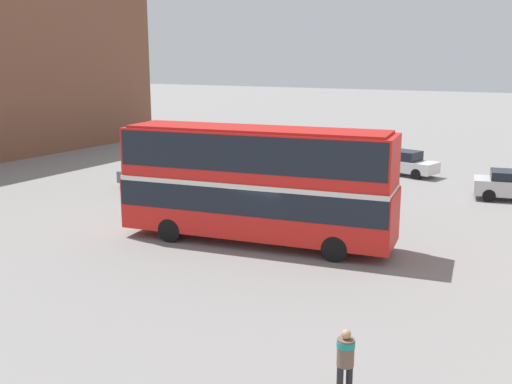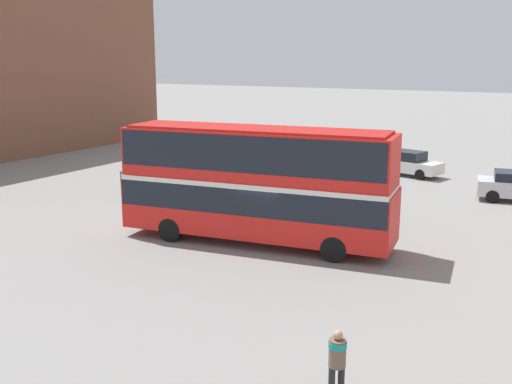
{
  "view_description": "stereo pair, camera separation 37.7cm",
  "coord_description": "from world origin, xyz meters",
  "px_view_note": "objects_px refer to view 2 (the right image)",
  "views": [
    {
      "loc": [
        11.11,
        -20.45,
        7.44
      ],
      "look_at": [
        -0.35,
        0.16,
        2.13
      ],
      "focal_mm": 42.0,
      "sensor_mm": 36.0,
      "label": 1
    },
    {
      "loc": [
        11.44,
        -20.27,
        7.44
      ],
      "look_at": [
        -0.35,
        0.16,
        2.13
      ],
      "focal_mm": 42.0,
      "sensor_mm": 36.0,
      "label": 2
    }
  ],
  "objects_px": {
    "double_decker_bus": "(256,178)",
    "parked_car_kerb_far": "(408,163)",
    "pedestrian_foreground": "(337,357)",
    "parked_car_side_street": "(157,177)"
  },
  "relations": [
    {
      "from": "parked_car_side_street",
      "to": "pedestrian_foreground",
      "type": "bearing_deg",
      "value": 146.29
    },
    {
      "from": "pedestrian_foreground",
      "to": "parked_car_side_street",
      "type": "distance_m",
      "value": 23.06
    },
    {
      "from": "parked_car_kerb_far",
      "to": "parked_car_side_street",
      "type": "xyz_separation_m",
      "value": [
        -11.34,
        -11.37,
        -0.06
      ]
    },
    {
      "from": "pedestrian_foreground",
      "to": "parked_car_kerb_far",
      "type": "bearing_deg",
      "value": -43.09
    },
    {
      "from": "double_decker_bus",
      "to": "parked_car_side_street",
      "type": "bearing_deg",
      "value": 141.09
    },
    {
      "from": "pedestrian_foreground",
      "to": "parked_car_kerb_far",
      "type": "relative_size",
      "value": 0.37
    },
    {
      "from": "pedestrian_foreground",
      "to": "parked_car_side_street",
      "type": "relative_size",
      "value": 0.38
    },
    {
      "from": "double_decker_bus",
      "to": "pedestrian_foreground",
      "type": "height_order",
      "value": "double_decker_bus"
    },
    {
      "from": "pedestrian_foreground",
      "to": "parked_car_side_street",
      "type": "xyz_separation_m",
      "value": [
        -17.4,
        15.13,
        -0.28
      ]
    },
    {
      "from": "double_decker_bus",
      "to": "parked_car_kerb_far",
      "type": "distance_m",
      "value": 17.51
    }
  ]
}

